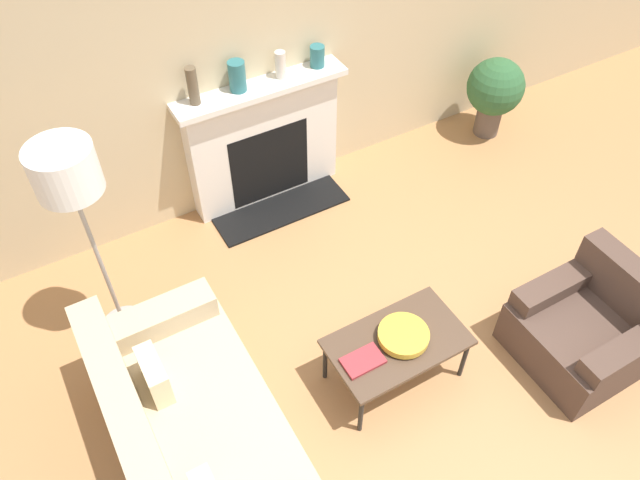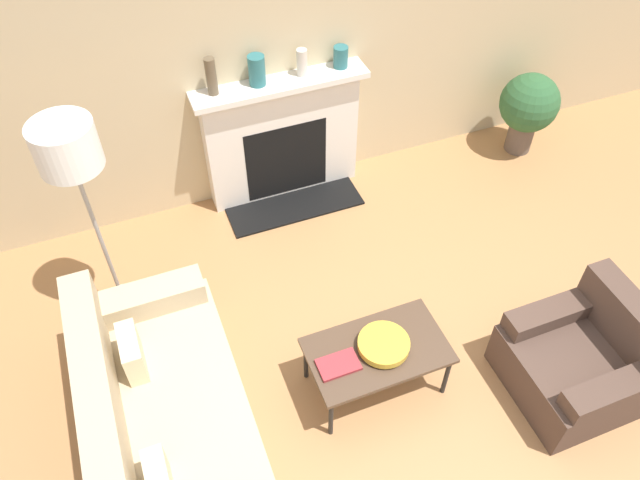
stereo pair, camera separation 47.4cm
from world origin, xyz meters
The scene contains 14 objects.
ground_plane centered at (0.00, 0.00, 0.00)m, with size 18.00×18.00×0.00m, color #A87547.
wall_back centered at (0.00, 2.57, 1.45)m, with size 18.00×0.06×2.90m.
fireplace centered at (-0.12, 2.42, 0.56)m, with size 1.46×0.59×1.16m.
couch centered at (-1.64, 0.27, 0.31)m, with size 0.93×1.99×0.83m.
armchair_near centered at (1.09, -0.24, 0.28)m, with size 0.82×0.82×0.75m.
coffee_table centered at (-0.21, 0.25, 0.40)m, with size 0.93×0.54×0.44m.
bowl centered at (-0.18, 0.25, 0.48)m, with size 0.34×0.34×0.07m.
book centered at (-0.50, 0.23, 0.45)m, with size 0.27×0.17×0.02m.
floor_lamp centered at (-1.74, 1.62, 1.44)m, with size 0.40×0.40×1.71m.
mantel_vase_left centered at (-0.66, 2.44, 1.31)m, with size 0.08×0.08×0.30m.
mantel_vase_center_left centered at (-0.30, 2.44, 1.28)m, with size 0.13×0.13×0.25m.
mantel_vase_center_right centered at (0.08, 2.44, 1.27)m, with size 0.09×0.09×0.22m.
mantel_vase_right centered at (0.41, 2.44, 1.24)m, with size 0.12×0.12×0.18m.
potted_plant centered at (2.23, 2.15, 0.50)m, with size 0.55×0.55×0.82m.
Camera 2 is at (-1.40, -1.73, 3.92)m, focal length 35.00 mm.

